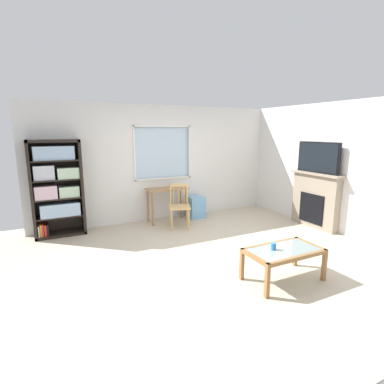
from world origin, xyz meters
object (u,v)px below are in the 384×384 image
(sippy_cup, at_px, (273,246))
(coffee_table, at_px, (284,254))
(bookshelf, at_px, (57,186))
(plastic_drawer_unit, at_px, (195,207))
(wooden_chair, at_px, (179,206))
(fireplace, at_px, (315,200))
(tv, at_px, (318,157))
(desk_under_window, at_px, (167,195))

(sippy_cup, bearing_deg, coffee_table, -20.17)
(coffee_table, bearing_deg, bookshelf, 128.10)
(bookshelf, xyz_separation_m, plastic_drawer_unit, (2.86, -0.06, -0.70))
(wooden_chair, bearing_deg, coffee_table, -82.87)
(fireplace, xyz_separation_m, sippy_cup, (-2.34, -1.41, -0.09))
(tv, xyz_separation_m, coffee_table, (-2.18, -1.46, -1.07))
(wooden_chair, relative_size, plastic_drawer_unit, 1.84)
(plastic_drawer_unit, relative_size, sippy_cup, 5.43)
(wooden_chair, height_order, plastic_drawer_unit, wooden_chair)
(bookshelf, xyz_separation_m, fireplace, (4.74, -1.78, -0.38))
(wooden_chair, bearing_deg, tv, -24.81)
(desk_under_window, bearing_deg, plastic_drawer_unit, 4.06)
(sippy_cup, bearing_deg, tv, 31.31)
(tv, bearing_deg, coffee_table, -146.21)
(coffee_table, xyz_separation_m, sippy_cup, (-0.14, 0.05, 0.11))
(fireplace, distance_m, tv, 0.87)
(plastic_drawer_unit, bearing_deg, fireplace, -42.49)
(fireplace, distance_m, sippy_cup, 2.73)
(wooden_chair, xyz_separation_m, tv, (2.51, -1.16, 0.97))
(wooden_chair, height_order, tv, tv)
(wooden_chair, distance_m, fireplace, 2.78)
(tv, bearing_deg, fireplace, 0.00)
(desk_under_window, height_order, fireplace, fireplace)
(fireplace, bearing_deg, coffee_table, -146.43)
(bookshelf, distance_m, fireplace, 5.08)
(tv, bearing_deg, plastic_drawer_unit, 137.23)
(wooden_chair, bearing_deg, fireplace, -24.66)
(wooden_chair, distance_m, coffee_table, 2.64)
(plastic_drawer_unit, distance_m, sippy_cup, 3.18)
(sippy_cup, bearing_deg, wooden_chair, 94.25)
(bookshelf, xyz_separation_m, tv, (4.72, -1.78, 0.49))
(plastic_drawer_unit, distance_m, coffee_table, 3.20)
(wooden_chair, relative_size, coffee_table, 0.89)
(plastic_drawer_unit, xyz_separation_m, coffee_table, (-0.32, -3.19, 0.13))
(wooden_chair, distance_m, plastic_drawer_unit, 0.88)
(coffee_table, bearing_deg, wooden_chair, 97.13)
(coffee_table, bearing_deg, desk_under_window, 97.08)
(bookshelf, relative_size, coffee_table, 1.79)
(fireplace, relative_size, coffee_table, 1.16)
(bookshelf, xyz_separation_m, desk_under_window, (2.15, -0.11, -0.34))
(fireplace, relative_size, tv, 1.19)
(desk_under_window, bearing_deg, bookshelf, 177.15)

